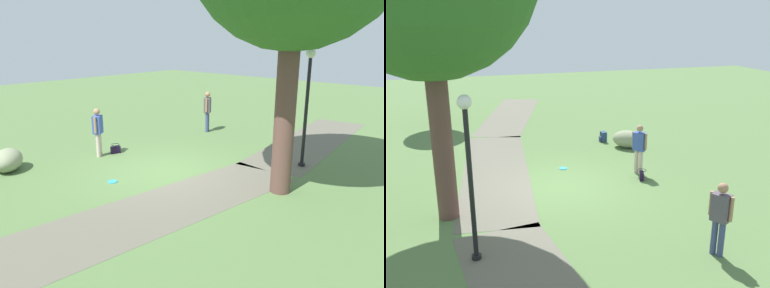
# 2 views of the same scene
# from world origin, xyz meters

# --- Properties ---
(ground_plane) EXTENTS (48.00, 48.00, 0.00)m
(ground_plane) POSITION_xyz_m (0.00, 0.00, 0.00)
(ground_plane) COLOR #537240
(footpath_segment_near) EXTENTS (8.19, 3.01, 0.01)m
(footpath_segment_near) POSITION_xyz_m (-6.03, 1.57, 0.00)
(footpath_segment_near) COLOR #625E50
(footpath_segment_near) RESTS_ON ground
(footpath_segment_mid) EXTENTS (8.18, 2.93, 0.01)m
(footpath_segment_mid) POSITION_xyz_m (1.92, 1.61, 0.00)
(footpath_segment_mid) COLOR #625E50
(footpath_segment_mid) RESTS_ON ground
(lamp_post) EXTENTS (0.28, 0.28, 3.47)m
(lamp_post) POSITION_xyz_m (-3.15, 2.61, 2.15)
(lamp_post) COLOR black
(lamp_post) RESTS_ON ground
(lawn_boulder) EXTENTS (1.34, 1.41, 0.65)m
(lawn_boulder) POSITION_xyz_m (3.02, -3.49, 0.33)
(lawn_boulder) COLOR gray
(lawn_boulder) RESTS_ON ground
(woman_with_handbag) EXTENTS (0.43, 0.41, 1.58)m
(woman_with_handbag) POSITION_xyz_m (0.42, -2.72, 0.91)
(woman_with_handbag) COLOR beige
(woman_with_handbag) RESTS_ON ground
(man_near_boulder) EXTENTS (0.46, 0.39, 1.64)m
(man_near_boulder) POSITION_xyz_m (-4.48, -2.26, 0.95)
(man_near_boulder) COLOR #3C4573
(man_near_boulder) RESTS_ON ground
(handbag_on_grass) EXTENTS (0.35, 0.35, 0.31)m
(handbag_on_grass) POSITION_xyz_m (-0.12, -2.59, 0.14)
(handbag_on_grass) COLOR black
(handbag_on_grass) RESTS_ON ground
(frisbee_on_grass) EXTENTS (0.26, 0.26, 0.02)m
(frisbee_on_grass) POSITION_xyz_m (1.51, -0.53, 0.01)
(frisbee_on_grass) COLOR #2E9ED1
(frisbee_on_grass) RESTS_ON ground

